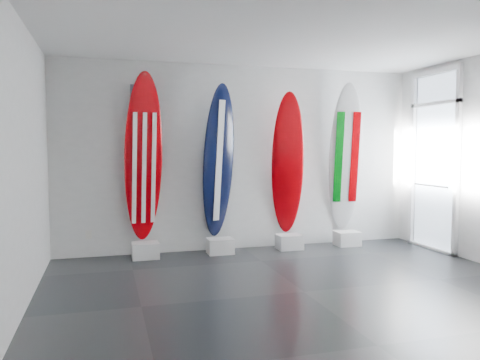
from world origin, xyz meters
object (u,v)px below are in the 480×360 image
object	(u,v)px
surfboard_usa	(144,158)
surfboard_navy	(218,162)
surfboard_italy	(345,158)
surfboard_swiss	(288,164)

from	to	relation	value
surfboard_usa	surfboard_navy	distance (m)	1.16
surfboard_italy	surfboard_swiss	bearing A→B (deg)	-167.13
surfboard_usa	surfboard_swiss	distance (m)	2.33
surfboard_usa	surfboard_italy	world-z (taller)	surfboard_usa
surfboard_swiss	surfboard_italy	size ratio (longest dim) A/B	0.93
surfboard_navy	surfboard_swiss	bearing A→B (deg)	-17.37
surfboard_navy	surfboard_swiss	distance (m)	1.17
surfboard_navy	surfboard_usa	bearing A→B (deg)	162.63
surfboard_navy	surfboard_italy	size ratio (longest dim) A/B	0.96
surfboard_italy	surfboard_usa	bearing A→B (deg)	-167.13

